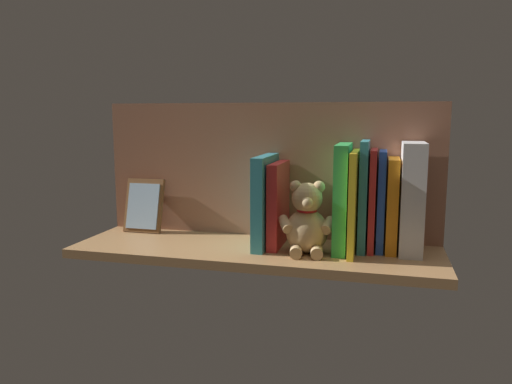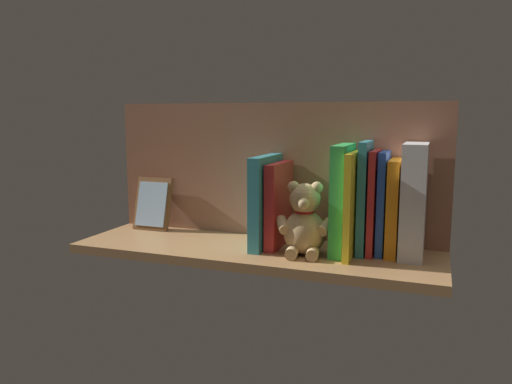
{
  "view_description": "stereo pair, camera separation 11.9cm",
  "coord_description": "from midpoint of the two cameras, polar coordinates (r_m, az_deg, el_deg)",
  "views": [
    {
      "loc": [
        -29.55,
        113.67,
        31.74
      ],
      "look_at": [
        0.0,
        0.0,
        13.58
      ],
      "focal_mm": 34.46,
      "sensor_mm": 36.0,
      "label": 1
    },
    {
      "loc": [
        -40.87,
        110.11,
        31.74
      ],
      "look_at": [
        0.0,
        0.0,
        13.58
      ],
      "focal_mm": 34.46,
      "sensor_mm": 36.0,
      "label": 2
    }
  ],
  "objects": [
    {
      "name": "book_6",
      "position": [
        1.21,
        5.52,
        -1.48
      ],
      "size": [
        2.48,
        15.89,
        20.62
      ],
      "primitive_type": "cube",
      "color": "red",
      "rests_on": "ground_plane"
    },
    {
      "name": "book_2",
      "position": [
        1.18,
        16.34,
        -1.14
      ],
      "size": [
        1.47,
        12.5,
        24.08
      ],
      "primitive_type": "cube",
      "color": "red",
      "rests_on": "ground_plane"
    },
    {
      "name": "teddy_bear",
      "position": [
        1.14,
        8.64,
        -3.57
      ],
      "size": [
        13.73,
        11.9,
        17.09
      ],
      "rotation": [
        0.0,
        0.0,
        0.15
      ],
      "color": "tan",
      "rests_on": "ground_plane"
    },
    {
      "name": "book_7",
      "position": [
        1.2,
        3.98,
        -1.08
      ],
      "size": [
        2.86,
        18.0,
        22.33
      ],
      "primitive_type": "cube",
      "color": "teal",
      "rests_on": "ground_plane"
    },
    {
      "name": "book_4",
      "position": [
        1.16,
        14.15,
        -1.33
      ],
      "size": [
        1.5,
        18.42,
        23.82
      ],
      "primitive_type": "cube",
      "color": "yellow",
      "rests_on": "ground_plane"
    },
    {
      "name": "book_0",
      "position": [
        1.19,
        18.51,
        -1.73
      ],
      "size": [
        2.53,
        12.24,
        22.07
      ],
      "primitive_type": "cube",
      "color": "orange",
      "rests_on": "ground_plane"
    },
    {
      "name": "ground_plane",
      "position": [
        1.22,
        2.81,
        -6.86
      ],
      "size": [
        89.43,
        28.62,
        2.2
      ],
      "primitive_type": "cube",
      "color": "#A87A4C"
    },
    {
      "name": "book_5",
      "position": [
        1.17,
        12.89,
        -0.8
      ],
      "size": [
        3.14,
        16.3,
        25.35
      ],
      "primitive_type": "cube",
      "color": "green",
      "rests_on": "ground_plane"
    },
    {
      "name": "dictionary_thick_white",
      "position": [
        1.18,
        20.64,
        -0.99
      ],
      "size": [
        5.22,
        13.4,
        25.86
      ],
      "primitive_type": "cube",
      "color": "silver",
      "rests_on": "ground_plane"
    },
    {
      "name": "book_3",
      "position": [
        1.18,
        15.34,
        -0.62
      ],
      "size": [
        1.88,
        12.87,
        26.09
      ],
      "primitive_type": "cube",
      "color": "teal",
      "rests_on": "ground_plane"
    },
    {
      "name": "picture_frame_leaning",
      "position": [
        1.41,
        -9.57,
        -1.38
      ],
      "size": [
        10.83,
        5.13,
        14.74
      ],
      "color": "brown",
      "rests_on": "ground_plane"
    },
    {
      "name": "book_1",
      "position": [
        1.19,
        17.32,
        -1.23
      ],
      "size": [
        1.7,
        11.45,
        23.76
      ],
      "primitive_type": "cube",
      "color": "blue",
      "rests_on": "ground_plane"
    },
    {
      "name": "shelf_back_panel",
      "position": [
        1.3,
        4.48,
        2.51
      ],
      "size": [
        89.43,
        1.5,
        35.24
      ],
      "primitive_type": "cube",
      "color": "#9C6348",
      "rests_on": "ground_plane"
    }
  ]
}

